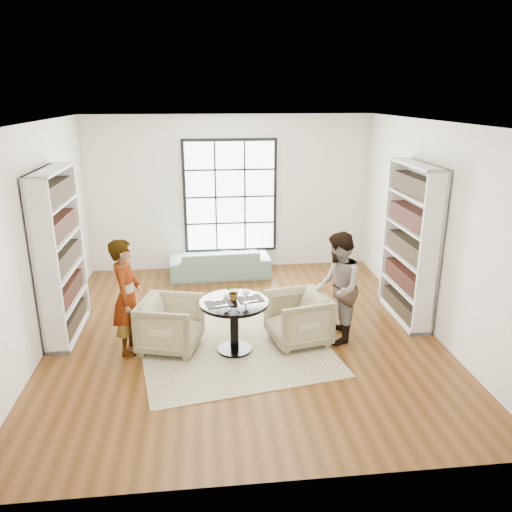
{
  "coord_description": "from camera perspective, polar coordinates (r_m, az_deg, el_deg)",
  "views": [
    {
      "loc": [
        -0.55,
        -6.62,
        3.35
      ],
      "look_at": [
        0.22,
        0.4,
        1.05
      ],
      "focal_mm": 35.0,
      "sensor_mm": 36.0,
      "label": 1
    }
  ],
  "objects": [
    {
      "name": "armchair_right",
      "position": [
        7.06,
        4.8,
        -7.1
      ],
      "size": [
        0.93,
        0.92,
        0.72
      ],
      "primitive_type": "imported",
      "rotation": [
        0.0,
        0.0,
        -1.36
      ],
      "color": "tan",
      "rests_on": "ground"
    },
    {
      "name": "armchair_left",
      "position": [
        6.96,
        -9.73,
        -7.7
      ],
      "size": [
        0.96,
        0.95,
        0.72
      ],
      "primitive_type": "imported",
      "rotation": [
        0.0,
        0.0,
        1.31
      ],
      "color": "tan",
      "rests_on": "ground"
    },
    {
      "name": "cutlery_right",
      "position": [
        6.7,
        -0.69,
        -4.87
      ],
      "size": [
        0.19,
        0.25,
        0.01
      ],
      "primitive_type": null,
      "rotation": [
        0.0,
        0.0,
        0.23
      ],
      "color": "silver",
      "rests_on": "placemat_right"
    },
    {
      "name": "cutlery_left",
      "position": [
        6.58,
        -4.28,
        -5.39
      ],
      "size": [
        0.19,
        0.25,
        0.01
      ],
      "primitive_type": null,
      "rotation": [
        0.0,
        0.0,
        0.23
      ],
      "color": "silver",
      "rests_on": "placemat_left"
    },
    {
      "name": "wine_glass_left",
      "position": [
        6.48,
        -3.45,
        -4.63
      ],
      "size": [
        0.08,
        0.08,
        0.18
      ],
      "color": "silver",
      "rests_on": "pedestal_table"
    },
    {
      "name": "placemat_right",
      "position": [
        6.71,
        -0.69,
        -4.92
      ],
      "size": [
        0.39,
        0.33,
        0.01
      ],
      "primitive_type": "cube",
      "rotation": [
        0.0,
        0.0,
        0.23
      ],
      "color": "black",
      "rests_on": "pedestal_table"
    },
    {
      "name": "pedestal_table",
      "position": [
        6.72,
        -2.51,
        -6.78
      ],
      "size": [
        0.92,
        0.92,
        0.73
      ],
      "rotation": [
        0.0,
        0.0,
        0.23
      ],
      "color": "black",
      "rests_on": "ground"
    },
    {
      "name": "room_shell",
      "position": [
        7.48,
        -1.82,
        1.77
      ],
      "size": [
        6.0,
        6.01,
        6.0
      ],
      "color": "silver",
      "rests_on": "ground"
    },
    {
      "name": "person_right",
      "position": [
        7.01,
        9.32,
        -3.64
      ],
      "size": [
        0.73,
        0.86,
        1.58
      ],
      "primitive_type": "imported",
      "rotation": [
        0.0,
        0.0,
        -1.76
      ],
      "color": "gray",
      "rests_on": "ground"
    },
    {
      "name": "person_left",
      "position": [
        6.84,
        -14.53,
        -4.53
      ],
      "size": [
        0.43,
        0.61,
        1.59
      ],
      "primitive_type": "imported",
      "rotation": [
        0.0,
        0.0,
        1.48
      ],
      "color": "gray",
      "rests_on": "ground"
    },
    {
      "name": "flower_centerpiece",
      "position": [
        6.66,
        -2.55,
        -4.13
      ],
      "size": [
        0.24,
        0.22,
        0.22
      ],
      "primitive_type": "imported",
      "rotation": [
        0.0,
        0.0,
        -0.31
      ],
      "color": "gray",
      "rests_on": "pedestal_table"
    },
    {
      "name": "rug",
      "position": [
        7.11,
        -2.64,
        -10.04
      ],
      "size": [
        2.92,
        2.92,
        0.01
      ],
      "primitive_type": "cube",
      "rotation": [
        0.0,
        0.0,
        0.18
      ],
      "color": "tan",
      "rests_on": "ground"
    },
    {
      "name": "wine_glass_right",
      "position": [
        6.54,
        -1.16,
        -4.25
      ],
      "size": [
        0.09,
        0.09,
        0.2
      ],
      "color": "silver",
      "rests_on": "pedestal_table"
    },
    {
      "name": "placemat_left",
      "position": [
        6.58,
        -4.28,
        -5.44
      ],
      "size": [
        0.39,
        0.33,
        0.01
      ],
      "primitive_type": "cube",
      "rotation": [
        0.0,
        0.0,
        0.23
      ],
      "color": "black",
      "rests_on": "pedestal_table"
    },
    {
      "name": "ground",
      "position": [
        7.44,
        -1.39,
        -8.74
      ],
      "size": [
        6.0,
        6.0,
        0.0
      ],
      "primitive_type": "plane",
      "color": "#5C3415"
    },
    {
      "name": "sofa",
      "position": [
        9.58,
        -4.15,
        -0.73
      ],
      "size": [
        1.93,
        0.83,
        0.55
      ],
      "primitive_type": "imported",
      "rotation": [
        0.0,
        0.0,
        3.19
      ],
      "color": "gray",
      "rests_on": "ground"
    }
  ]
}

